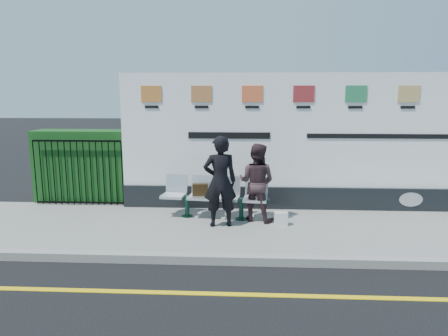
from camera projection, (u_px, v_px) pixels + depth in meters
The scene contains 12 objects.
ground at pixel (300, 296), 5.33m from camera, with size 80.00×80.00×0.00m, color black.
pavement at pixel (282, 230), 7.77m from camera, with size 14.00×3.00×0.12m, color gray.
kerb at pixel (291, 261), 6.30m from camera, with size 14.00×0.18×0.14m, color gray.
yellow_line at pixel (300, 296), 5.33m from camera, with size 14.00×0.10×0.01m, color yellow.
billboard at pixel (301, 151), 8.83m from camera, with size 8.00×0.30×3.00m.
hedge at pixel (86, 166), 9.61m from camera, with size 2.35×0.70×1.70m, color #164918.
railing at pixel (78, 172), 9.18m from camera, with size 2.05×0.06×1.54m, color black, non-canonical shape.
bench at pixel (214, 207), 8.28m from camera, with size 2.19×0.57×0.47m, color silver, non-canonical shape.
woman_left at pixel (220, 181), 7.68m from camera, with size 0.65×0.42×1.77m, color black.
woman_right at pixel (257, 182), 8.05m from camera, with size 0.77×0.60×1.58m, color #3A262A.
handbag_brown at pixel (200, 190), 8.26m from camera, with size 0.32×0.14×0.25m, color black.
carrier_bag_white at pixel (281, 219), 7.84m from camera, with size 0.26×0.16×0.26m, color silver.
Camera 1 is at (-0.76, -4.98, 2.66)m, focal length 32.00 mm.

